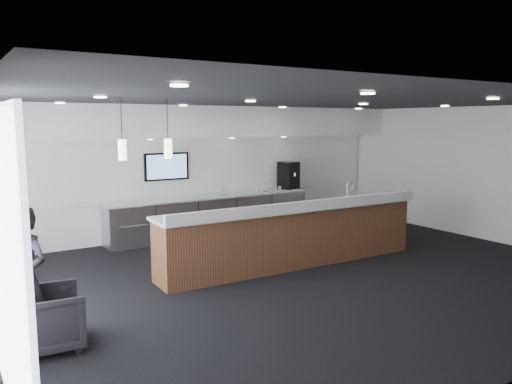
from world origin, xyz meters
TOP-DOWN VIEW (x-y plane):
  - ground at (0.00, 0.00)m, footprint 10.00×10.00m
  - ceiling at (0.00, 0.00)m, footprint 10.00×8.00m
  - back_wall at (0.00, 4.00)m, footprint 10.00×0.02m
  - right_wall at (5.00, 0.00)m, footprint 0.02×8.00m
  - soffit_bulkhead at (0.00, 3.55)m, footprint 10.00×0.90m
  - alcove_panel at (0.00, 3.97)m, footprint 9.80×0.06m
  - back_credenza at (-0.00, 3.64)m, footprint 5.06×0.66m
  - wall_tv at (-1.00, 3.91)m, footprint 1.05×0.08m
  - pendant_left at (-2.40, 0.80)m, footprint 0.12×0.12m
  - pendant_right at (-3.10, 0.80)m, footprint 0.12×0.12m
  - ceiling_can_lights at (0.00, 0.00)m, footprint 7.00×5.00m
  - service_counter at (0.11, 0.62)m, footprint 5.32×1.03m
  - coffee_machine at (2.20, 3.61)m, footprint 0.45×0.55m
  - info_sign_left at (0.24, 3.50)m, footprint 0.16×0.05m
  - info_sign_right at (1.42, 3.51)m, footprint 0.17×0.02m
  - armchair at (-4.40, -0.64)m, footprint 0.87×0.85m
  - lounge_guest at (-4.60, -0.47)m, footprint 0.71×0.73m
  - cup_0 at (1.90, 3.58)m, footprint 0.09×0.09m
  - cup_1 at (1.76, 3.58)m, footprint 0.12×0.12m
  - cup_2 at (1.62, 3.58)m, footprint 0.11×0.11m
  - cup_3 at (1.48, 3.58)m, footprint 0.11×0.11m
  - cup_4 at (1.34, 3.58)m, footprint 0.12×0.12m
  - cup_5 at (1.20, 3.58)m, footprint 0.10×0.10m

SIDE VIEW (x-z plane):
  - ground at x=0.00m, z-range 0.00..0.00m
  - armchair at x=-4.40m, z-range 0.00..0.73m
  - back_credenza at x=0.00m, z-range 0.00..0.95m
  - service_counter at x=0.11m, z-range -0.17..1.32m
  - lounge_guest at x=-4.60m, z-range 0.00..1.69m
  - cup_0 at x=1.90m, z-range 0.95..1.03m
  - cup_1 at x=1.76m, z-range 0.95..1.03m
  - cup_2 at x=1.62m, z-range 0.95..1.03m
  - cup_3 at x=1.48m, z-range 0.95..1.03m
  - cup_4 at x=1.34m, z-range 0.95..1.03m
  - cup_5 at x=1.20m, z-range 0.95..1.03m
  - info_sign_left at x=0.24m, z-range 0.95..1.17m
  - info_sign_right at x=1.42m, z-range 0.95..1.18m
  - coffee_machine at x=2.20m, z-range 0.95..1.64m
  - back_wall at x=0.00m, z-range 0.00..3.00m
  - right_wall at x=5.00m, z-range 0.00..3.00m
  - alcove_panel at x=0.00m, z-range 0.90..2.30m
  - wall_tv at x=-1.00m, z-range 1.34..1.96m
  - pendant_left at x=-2.40m, z-range 2.10..2.40m
  - pendant_right at x=-3.10m, z-range 2.10..2.40m
  - soffit_bulkhead at x=0.00m, z-range 2.30..3.00m
  - ceiling_can_lights at x=0.00m, z-range 2.96..2.98m
  - ceiling at x=0.00m, z-range 2.99..3.01m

